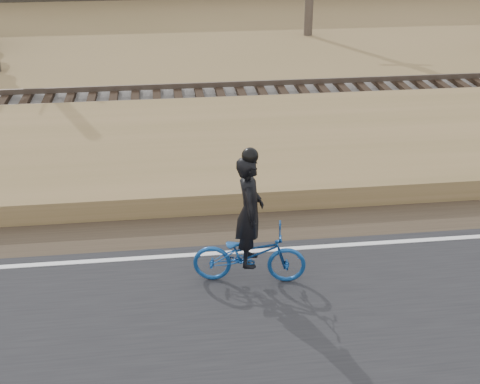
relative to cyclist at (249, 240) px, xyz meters
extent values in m
plane|color=olive|center=(-3.78, 0.72, -0.81)|extent=(120.00, 120.00, 0.00)
cube|color=silver|center=(-3.78, 0.92, -0.75)|extent=(120.00, 0.12, 0.01)
cube|color=#473A2B|center=(-3.78, 1.92, -0.79)|extent=(120.00, 1.60, 0.04)
cube|color=olive|center=(-3.78, 4.92, -0.59)|extent=(120.00, 5.00, 0.44)
cube|color=slate|center=(-3.78, 8.72, -0.59)|extent=(120.00, 3.00, 0.45)
cube|color=black|center=(-3.78, 8.72, -0.29)|extent=(120.00, 2.40, 0.14)
cube|color=brown|center=(-3.78, 8.00, -0.15)|extent=(120.00, 0.07, 0.15)
cube|color=brown|center=(-3.78, 9.44, -0.15)|extent=(120.00, 0.07, 0.15)
imported|color=navy|center=(0.00, 0.00, -0.27)|extent=(1.92, 0.93, 0.97)
imported|color=black|center=(0.00, 0.00, 0.52)|extent=(0.55, 0.74, 1.85)
sphere|color=black|center=(0.00, 0.00, 1.46)|extent=(0.26, 0.26, 0.26)
camera|label=1|loc=(-1.32, -9.29, 5.28)|focal=50.00mm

